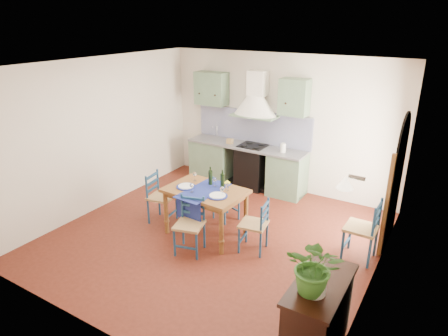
{
  "coord_description": "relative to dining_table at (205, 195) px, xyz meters",
  "views": [
    {
      "loc": [
        3.17,
        -4.9,
        3.45
      ],
      "look_at": [
        -0.0,
        0.3,
        1.13
      ],
      "focal_mm": 32.0,
      "sensor_mm": 36.0,
      "label": 1
    }
  ],
  "objects": [
    {
      "name": "floor",
      "position": [
        0.18,
        -0.0,
        -0.72
      ],
      "size": [
        5.0,
        5.0,
        0.0
      ],
      "primitive_type": "plane",
      "color": "#43180E",
      "rests_on": "ground"
    },
    {
      "name": "back_wall",
      "position": [
        -0.29,
        2.29,
        0.33
      ],
      "size": [
        5.0,
        0.96,
        2.8
      ],
      "color": "beige",
      "rests_on": "ground"
    },
    {
      "name": "right_wall",
      "position": [
        2.67,
        0.28,
        0.62
      ],
      "size": [
        0.26,
        5.0,
        2.8
      ],
      "color": "beige",
      "rests_on": "ground"
    },
    {
      "name": "left_wall",
      "position": [
        -2.32,
        -0.0,
        0.68
      ],
      "size": [
        0.04,
        5.0,
        2.8
      ],
      "primitive_type": "cube",
      "color": "beige",
      "rests_on": "ground"
    },
    {
      "name": "ceiling",
      "position": [
        0.18,
        -0.0,
        2.08
      ],
      "size": [
        5.0,
        5.0,
        0.01
      ],
      "primitive_type": "cube",
      "color": "white",
      "rests_on": "back_wall"
    },
    {
      "name": "dining_table",
      "position": [
        0.0,
        0.0,
        0.0
      ],
      "size": [
        1.33,
        1.01,
        1.13
      ],
      "color": "brown",
      "rests_on": "ground"
    },
    {
      "name": "chair_near",
      "position": [
        0.08,
        -0.56,
        -0.26
      ],
      "size": [
        0.51,
        0.51,
        0.89
      ],
      "color": "navy",
      "rests_on": "ground"
    },
    {
      "name": "chair_far",
      "position": [
        0.0,
        0.61,
        -0.3
      ],
      "size": [
        0.49,
        0.49,
        0.81
      ],
      "color": "navy",
      "rests_on": "ground"
    },
    {
      "name": "chair_left",
      "position": [
        -0.94,
        -0.03,
        -0.25
      ],
      "size": [
        0.48,
        0.48,
        0.91
      ],
      "color": "navy",
      "rests_on": "ground"
    },
    {
      "name": "chair_right",
      "position": [
        0.94,
        -0.02,
        -0.28
      ],
      "size": [
        0.46,
        0.46,
        0.86
      ],
      "color": "navy",
      "rests_on": "ground"
    },
    {
      "name": "chair_spare",
      "position": [
        2.41,
        0.6,
        -0.22
      ],
      "size": [
        0.46,
        0.46,
        0.98
      ],
      "color": "navy",
      "rests_on": "ground"
    },
    {
      "name": "sideboard",
      "position": [
        2.44,
        -1.54,
        -0.21
      ],
      "size": [
        0.5,
        1.05,
        0.94
      ],
      "color": "black",
      "rests_on": "ground"
    },
    {
      "name": "potted_plant",
      "position": [
        2.42,
        -1.72,
        0.51
      ],
      "size": [
        0.59,
        0.53,
        0.59
      ],
      "primitive_type": "imported",
      "rotation": [
        0.0,
        0.0,
        0.14
      ],
      "color": "#387427",
      "rests_on": "sideboard"
    }
  ]
}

